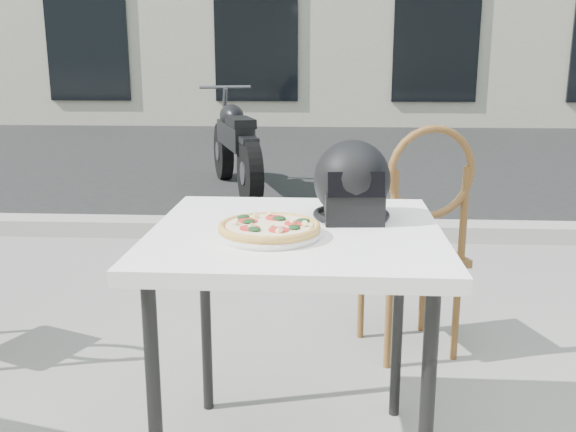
# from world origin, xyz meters

# --- Properties ---
(street_asphalt) EXTENTS (30.00, 8.00, 0.00)m
(street_asphalt) POSITION_xyz_m (0.00, 7.00, 0.00)
(street_asphalt) COLOR black
(street_asphalt) RESTS_ON ground
(curb) EXTENTS (30.00, 0.25, 0.12)m
(curb) POSITION_xyz_m (0.00, 3.00, 0.06)
(curb) COLOR #A3A098
(curb) RESTS_ON ground
(cafe_table_main) EXTENTS (0.86, 0.86, 0.81)m
(cafe_table_main) POSITION_xyz_m (-0.43, 0.19, 0.74)
(cafe_table_main) COLOR white
(cafe_table_main) RESTS_ON ground
(plate) EXTENTS (0.36, 0.36, 0.02)m
(plate) POSITION_xyz_m (-0.50, 0.09, 0.82)
(plate) COLOR silver
(plate) RESTS_ON cafe_table_main
(pizza) EXTENTS (0.31, 0.31, 0.04)m
(pizza) POSITION_xyz_m (-0.50, 0.09, 0.84)
(pizza) COLOR gold
(pizza) RESTS_ON plate
(helmet) EXTENTS (0.26, 0.27, 0.25)m
(helmet) POSITION_xyz_m (-0.26, 0.32, 0.92)
(helmet) COLOR black
(helmet) RESTS_ON cafe_table_main
(cafe_chair_main) EXTENTS (0.51, 0.51, 1.05)m
(cafe_chair_main) POSITION_xyz_m (0.06, 1.05, 0.58)
(cafe_chair_main) COLOR brown
(cafe_chair_main) RESTS_ON ground
(motorcycle) EXTENTS (0.81, 2.01, 1.03)m
(motorcycle) POSITION_xyz_m (-1.25, 4.66, 0.45)
(motorcycle) COLOR black
(motorcycle) RESTS_ON street_asphalt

